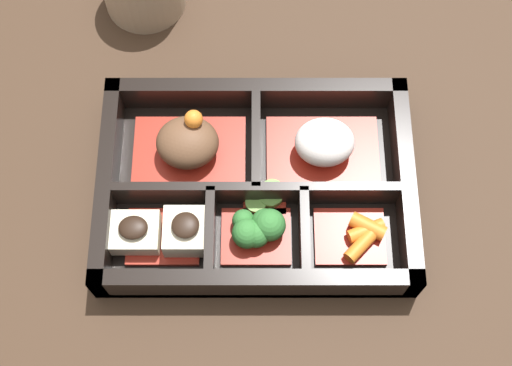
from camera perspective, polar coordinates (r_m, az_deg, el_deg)
ground_plane at (r=0.67m, az=0.00°, el=-0.85°), size 3.00×3.00×0.00m
bento_base at (r=0.66m, az=0.00°, el=-0.68°), size 0.28×0.20×0.01m
bento_rim at (r=0.64m, az=0.01°, el=-0.36°), size 0.28×0.20×0.04m
bowl_stew at (r=0.66m, az=-5.47°, el=3.06°), size 0.11×0.07×0.05m
bowl_rice at (r=0.66m, az=5.44°, el=3.04°), size 0.11×0.07×0.04m
bowl_tofu at (r=0.63m, az=-7.32°, el=-3.96°), size 0.09×0.05×0.04m
bowl_greens at (r=0.63m, az=0.26°, el=-3.71°), size 0.06×0.05×0.03m
bowl_carrots at (r=0.64m, az=8.10°, el=-4.12°), size 0.06×0.05×0.02m
bowl_pickles at (r=0.65m, az=0.93°, el=-1.10°), size 0.04×0.03×0.01m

